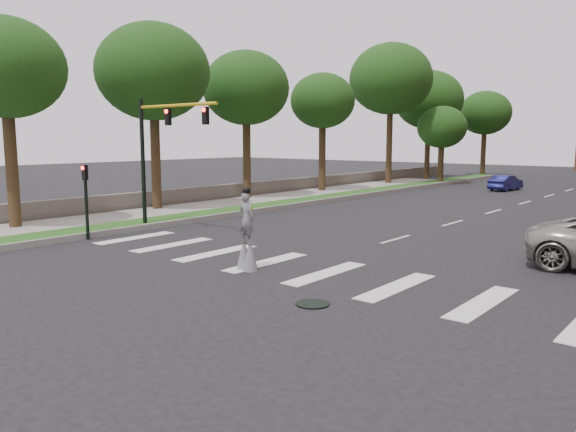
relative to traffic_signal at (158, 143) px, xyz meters
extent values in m
plane|color=black|center=(9.78, -3.00, -4.15)|extent=(160.00, 160.00, 0.00)
cube|color=#1E4B15|center=(-1.72, 17.00, -4.03)|extent=(2.00, 60.00, 0.25)
cube|color=gray|center=(-0.67, 17.00, -4.01)|extent=(0.20, 60.00, 0.28)
cube|color=gray|center=(-4.72, 7.00, -4.06)|extent=(4.00, 60.00, 0.18)
cube|color=#5C564F|center=(-7.22, 19.00, -3.60)|extent=(0.50, 56.00, 1.10)
cylinder|color=black|center=(12.78, -5.00, -4.13)|extent=(0.90, 0.90, 0.04)
cylinder|color=black|center=(-1.22, 0.00, -1.05)|extent=(0.20, 0.20, 6.20)
cylinder|color=gold|center=(1.38, 0.00, 1.65)|extent=(5.20, 0.14, 0.14)
cube|color=black|center=(0.78, 0.00, 1.15)|extent=(0.28, 0.18, 0.75)
cylinder|color=#FF0C0C|center=(0.78, -0.10, 1.40)|extent=(0.18, 0.06, 0.18)
cube|color=black|center=(3.28, 0.00, 1.15)|extent=(0.28, 0.18, 0.75)
cylinder|color=#FF0C0C|center=(3.28, -0.10, 1.40)|extent=(0.18, 0.06, 0.18)
cylinder|color=black|center=(-0.52, -3.50, -2.65)|extent=(0.14, 0.14, 3.00)
cube|color=black|center=(-0.52, -3.50, -1.25)|extent=(0.25, 0.16, 0.65)
cylinder|color=#FF0C0C|center=(-0.52, -3.60, -1.05)|extent=(0.16, 0.05, 0.16)
cylinder|color=#312213|center=(8.89, -3.25, -3.71)|extent=(0.07, 0.07, 0.87)
cylinder|color=#312213|center=(8.57, -3.21, -3.71)|extent=(0.07, 0.07, 0.87)
cone|color=#5E5E63|center=(8.89, -3.25, -3.61)|extent=(0.52, 0.52, 1.09)
cone|color=#5E5E63|center=(8.57, -3.21, -3.61)|extent=(0.52, 0.52, 1.09)
imported|color=#5E5E63|center=(8.73, -3.23, -2.41)|extent=(0.67, 0.48, 1.73)
sphere|color=black|center=(8.73, -3.23, -1.49)|extent=(0.26, 0.26, 0.26)
cylinder|color=black|center=(8.73, -3.23, -1.54)|extent=(0.34, 0.34, 0.02)
cube|color=yellow|center=(8.74, -3.09, -1.94)|extent=(0.22, 0.05, 0.10)
imported|color=navy|center=(5.72, 31.28, -3.50)|extent=(1.77, 4.05, 1.30)
cylinder|color=#312213|center=(-5.41, -4.34, -1.05)|extent=(0.56, 0.56, 6.20)
ellipsoid|color=#13330F|center=(-5.41, -4.34, 3.41)|extent=(5.45, 5.45, 4.63)
cylinder|color=#312213|center=(-5.87, 4.31, -0.89)|extent=(0.56, 0.56, 6.52)
ellipsoid|color=#13330F|center=(-5.87, 4.31, 4.02)|extent=(6.60, 6.60, 5.61)
cylinder|color=#312213|center=(-6.21, 12.47, -1.00)|extent=(0.56, 0.56, 6.30)
ellipsoid|color=#13330F|center=(-6.21, 12.47, 3.67)|extent=(6.05, 6.05, 5.15)
cylinder|color=#312213|center=(-5.19, 20.16, -1.15)|extent=(0.56, 0.56, 6.01)
ellipsoid|color=#13330F|center=(-5.19, 20.16, 3.14)|extent=(5.13, 5.13, 4.36)
cylinder|color=#312213|center=(-4.85, 30.32, -0.23)|extent=(0.56, 0.56, 7.84)
ellipsoid|color=#13330F|center=(-4.85, 30.32, 5.61)|extent=(7.65, 7.65, 6.50)
cylinder|color=#312213|center=(-5.41, 39.57, -0.87)|extent=(0.56, 0.56, 6.56)
ellipsoid|color=#13330F|center=(-5.41, 39.57, 4.20)|extent=(7.19, 7.19, 6.11)
cylinder|color=#312213|center=(-1.35, 34.03, -2.04)|extent=(0.56, 0.56, 4.22)
ellipsoid|color=#13330F|center=(-1.35, 34.03, 1.23)|extent=(4.64, 4.64, 3.95)
cylinder|color=#312213|center=(-2.31, 47.51, -1.28)|extent=(0.56, 0.56, 5.74)
ellipsoid|color=#13330F|center=(-2.31, 47.51, 3.04)|extent=(5.80, 5.80, 4.93)
camera|label=1|loc=(21.38, -16.48, 0.21)|focal=35.00mm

